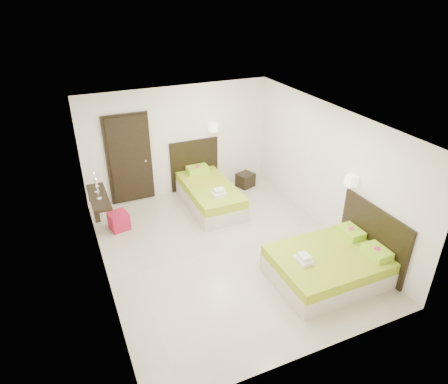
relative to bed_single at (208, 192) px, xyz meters
name	(u,v)px	position (x,y,z in m)	size (l,w,h in m)	color
floor	(226,249)	(-0.37, -1.81, -0.30)	(5.50, 5.50, 0.00)	beige
bed_single	(208,192)	(0.00, 0.00, 0.00)	(1.22, 2.04, 1.68)	beige
bed_double	(332,263)	(1.00, -3.30, -0.02)	(1.91, 1.63, 1.58)	beige
nightstand	(245,180)	(1.19, 0.46, -0.13)	(0.39, 0.35, 0.35)	black
ottoman	(119,221)	(-2.12, -0.23, -0.12)	(0.37, 0.37, 0.37)	maroon
door	(129,160)	(-1.57, 0.89, 0.75)	(1.02, 0.15, 2.14)	black
console_shelf	(98,197)	(-2.46, -0.21, 0.51)	(0.35, 1.20, 0.78)	black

